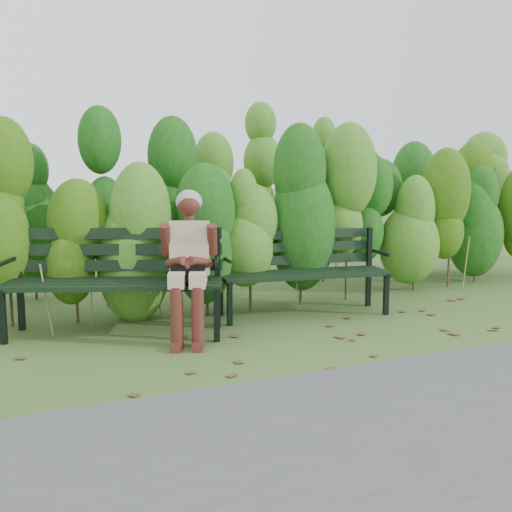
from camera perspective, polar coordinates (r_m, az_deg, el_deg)
name	(u,v)px	position (r m, az deg, el deg)	size (l,w,h in m)	color
ground	(271,341)	(5.59, 1.45, -8.11)	(80.00, 80.00, 0.00)	#425C28
footpath	(428,437)	(3.83, 16.06, -16.26)	(60.00, 2.50, 0.01)	#474749
hedge_band	(205,196)	(7.10, -4.90, 5.67)	(11.04, 1.67, 2.42)	#47381E
leaf_litter	(261,340)	(5.61, 0.45, -8.01)	(5.46, 2.21, 0.01)	brown
bench_left	(116,272)	(5.90, -13.16, -1.51)	(2.12, 1.34, 1.01)	black
bench_right	(301,265)	(6.56, 4.30, -0.85)	(1.90, 0.85, 0.92)	black
seated_woman	(189,254)	(5.58, -6.42, 0.15)	(0.61, 0.83, 1.39)	#BAB091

